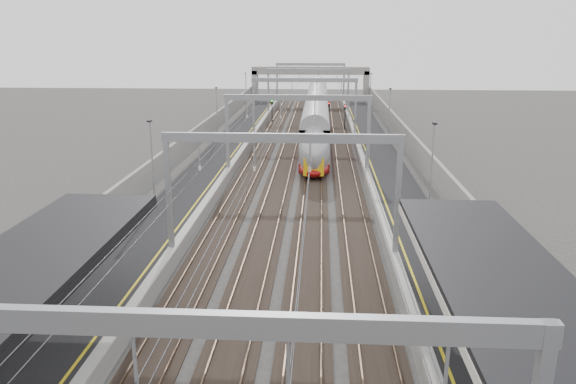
# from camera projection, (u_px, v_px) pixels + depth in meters

# --- Properties ---
(platform_left) EXTENTS (4.00, 120.00, 1.00)m
(platform_left) POSITION_uv_depth(u_px,v_px,m) (216.00, 165.00, 54.27)
(platform_left) COLOR black
(platform_left) RESTS_ON ground
(platform_right) EXTENTS (4.00, 120.00, 1.00)m
(platform_right) POSITION_uv_depth(u_px,v_px,m) (382.00, 167.00, 53.37)
(platform_right) COLOR black
(platform_right) RESTS_ON ground
(tracks) EXTENTS (11.40, 140.00, 0.20)m
(tracks) POSITION_uv_depth(u_px,v_px,m) (299.00, 171.00, 53.94)
(tracks) COLOR black
(tracks) RESTS_ON ground
(overhead_line) EXTENTS (13.00, 140.00, 6.60)m
(overhead_line) POSITION_uv_depth(u_px,v_px,m) (301.00, 99.00, 58.66)
(overhead_line) COLOR gray
(overhead_line) RESTS_ON platform_left
(overbridge) EXTENTS (22.00, 2.20, 6.90)m
(overbridge) POSITION_uv_depth(u_px,v_px,m) (310.00, 75.00, 105.39)
(overbridge) COLOR gray
(overbridge) RESTS_ON ground
(wall_left) EXTENTS (0.30, 120.00, 3.20)m
(wall_left) POSITION_uv_depth(u_px,v_px,m) (183.00, 154.00, 54.15)
(wall_left) COLOR gray
(wall_left) RESTS_ON ground
(wall_right) EXTENTS (0.30, 120.00, 3.20)m
(wall_right) POSITION_uv_depth(u_px,v_px,m) (417.00, 156.00, 52.89)
(wall_right) COLOR gray
(wall_right) RESTS_ON ground
(train) EXTENTS (2.88, 52.51, 4.55)m
(train) POSITION_uv_depth(u_px,v_px,m) (316.00, 118.00, 72.79)
(train) COLOR maroon
(train) RESTS_ON ground
(signal_green) EXTENTS (0.32, 0.32, 3.48)m
(signal_green) POSITION_uv_depth(u_px,v_px,m) (272.00, 106.00, 83.28)
(signal_green) COLOR black
(signal_green) RESTS_ON ground
(signal_red_near) EXTENTS (0.32, 0.32, 3.48)m
(signal_red_near) POSITION_uv_depth(u_px,v_px,m) (329.00, 109.00, 80.27)
(signal_red_near) COLOR black
(signal_red_near) RESTS_ON ground
(signal_red_far) EXTENTS (0.32, 0.32, 3.48)m
(signal_red_far) POSITION_uv_depth(u_px,v_px,m) (345.00, 112.00, 77.16)
(signal_red_far) COLOR black
(signal_red_far) RESTS_ON ground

